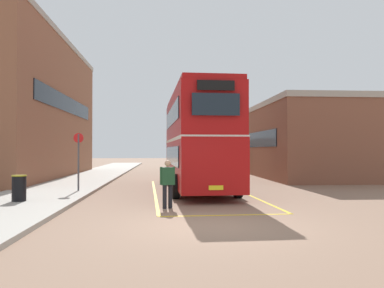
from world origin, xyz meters
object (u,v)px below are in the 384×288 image
Objects in this scene: double_decker_bus at (197,139)px; litter_bin at (19,188)px; bus_stop_sign at (78,156)px; pedestrian_boarding at (167,181)px; single_deck_bus at (207,153)px.

double_decker_bus reaches higher than litter_bin.
double_decker_bus is 5.67m from bus_stop_sign.
double_decker_bus reaches higher than pedestrian_boarding.
single_deck_bus is 3.38× the size of bus_stop_sign.
double_decker_bus reaches higher than bus_stop_sign.
double_decker_bus is 4.23× the size of bus_stop_sign.
double_decker_bus is 8.53m from litter_bin.
litter_bin is at bearing -111.01° from bus_stop_sign.
bus_stop_sign reaches higher than litter_bin.
pedestrian_boarding is 0.63× the size of bus_stop_sign.
single_deck_bus is at bearing 68.72° from bus_stop_sign.
single_deck_bus is 9.38× the size of litter_bin.
double_decker_bus is 11.75× the size of litter_bin.
litter_bin is (-6.79, -4.80, -1.91)m from double_decker_bus.
single_deck_bus is 5.35× the size of pedestrian_boarding.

